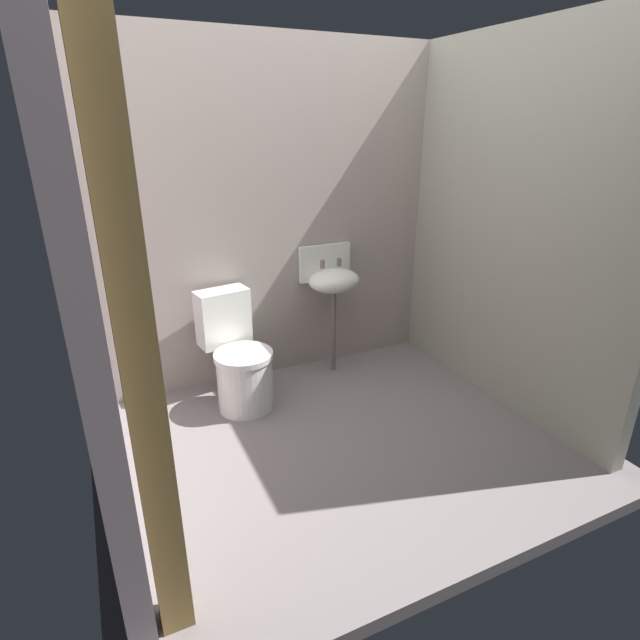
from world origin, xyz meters
TOP-DOWN VIEW (x-y plane):
  - ground_plane at (0.00, 0.00)m, footprint 2.88×2.41m
  - wall_back at (0.00, 1.06)m, footprint 2.88×0.10m
  - wall_left at (-1.29, 0.10)m, footprint 0.10×2.21m
  - wall_right at (1.29, 0.10)m, footprint 0.10×2.21m
  - wooden_door_post at (-1.16, -0.86)m, footprint 0.12×0.12m
  - toilet_near_wall at (-0.44, 0.65)m, footprint 0.47×0.64m
  - sink at (0.38, 0.84)m, footprint 0.42×0.34m

SIDE VIEW (x-z plane):
  - ground_plane at x=0.00m, z-range -0.08..0.00m
  - toilet_near_wall at x=-0.44m, z-range -0.07..0.71m
  - sink at x=0.38m, z-range 0.26..1.25m
  - wall_back at x=0.00m, z-range 0.00..2.42m
  - wall_left at x=-1.29m, z-range 0.00..2.42m
  - wall_right at x=1.29m, z-range 0.00..2.42m
  - wooden_door_post at x=-1.16m, z-range 0.00..2.42m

